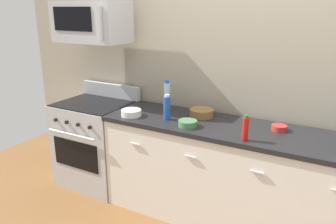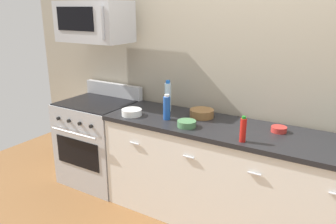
{
  "view_description": "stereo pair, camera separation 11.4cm",
  "coord_description": "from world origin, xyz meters",
  "px_view_note": "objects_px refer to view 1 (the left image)",
  "views": [
    {
      "loc": [
        0.78,
        -2.59,
        1.89
      ],
      "look_at": [
        -0.64,
        -0.05,
        0.98
      ],
      "focal_mm": 35.72,
      "sensor_mm": 36.0,
      "label": 1
    },
    {
      "loc": [
        0.88,
        -2.53,
        1.89
      ],
      "look_at": [
        -0.64,
        -0.05,
        0.98
      ],
      "focal_mm": 35.72,
      "sensor_mm": 36.0,
      "label": 2
    }
  ],
  "objects_px": {
    "bowl_wooden_salad": "(201,113)",
    "bottle_soda_blue": "(167,108)",
    "bottle_hot_sauce_red": "(245,129)",
    "bowl_red_small": "(279,128)",
    "range_oven": "(97,142)",
    "bowl_white_ceramic": "(131,112)",
    "microwave": "(91,22)",
    "bottle_water_clear": "(167,97)",
    "bowl_green_glaze": "(188,123)"
  },
  "relations": [
    {
      "from": "bowl_wooden_salad",
      "to": "bottle_soda_blue",
      "type": "bearing_deg",
      "value": -137.22
    },
    {
      "from": "bottle_hot_sauce_red",
      "to": "bowl_red_small",
      "type": "xyz_separation_m",
      "value": [
        0.18,
        0.35,
        -0.07
      ]
    },
    {
      "from": "bottle_hot_sauce_red",
      "to": "range_oven",
      "type": "bearing_deg",
      "value": 171.82
    },
    {
      "from": "range_oven",
      "to": "bowl_wooden_salad",
      "type": "distance_m",
      "value": 1.29
    },
    {
      "from": "bowl_white_ceramic",
      "to": "bottle_hot_sauce_red",
      "type": "bearing_deg",
      "value": -3.91
    },
    {
      "from": "bottle_hot_sauce_red",
      "to": "bowl_red_small",
      "type": "distance_m",
      "value": 0.4
    },
    {
      "from": "microwave",
      "to": "bowl_wooden_salad",
      "type": "relative_size",
      "value": 3.35
    },
    {
      "from": "microwave",
      "to": "bottle_soda_blue",
      "type": "bearing_deg",
      "value": -8.57
    },
    {
      "from": "bottle_soda_blue",
      "to": "bowl_white_ceramic",
      "type": "xyz_separation_m",
      "value": [
        -0.34,
        -0.07,
        -0.08
      ]
    },
    {
      "from": "microwave",
      "to": "bowl_wooden_salad",
      "type": "distance_m",
      "value": 1.43
    },
    {
      "from": "bowl_wooden_salad",
      "to": "microwave",
      "type": "bearing_deg",
      "value": -176.1
    },
    {
      "from": "microwave",
      "to": "bowl_red_small",
      "type": "relative_size",
      "value": 5.91
    },
    {
      "from": "range_oven",
      "to": "bottle_water_clear",
      "type": "relative_size",
      "value": 3.52
    },
    {
      "from": "range_oven",
      "to": "bottle_hot_sauce_red",
      "type": "bearing_deg",
      "value": -8.18
    },
    {
      "from": "bowl_white_ceramic",
      "to": "bowl_red_small",
      "type": "bearing_deg",
      "value": 12.08
    },
    {
      "from": "bowl_wooden_salad",
      "to": "bowl_green_glaze",
      "type": "bearing_deg",
      "value": -89.04
    },
    {
      "from": "bottle_soda_blue",
      "to": "microwave",
      "type": "bearing_deg",
      "value": 171.43
    },
    {
      "from": "bowl_green_glaze",
      "to": "bowl_wooden_salad",
      "type": "height_order",
      "value": "bowl_wooden_salad"
    },
    {
      "from": "bottle_soda_blue",
      "to": "bottle_water_clear",
      "type": "relative_size",
      "value": 0.76
    },
    {
      "from": "bowl_red_small",
      "to": "bowl_white_ceramic",
      "type": "relative_size",
      "value": 0.67
    },
    {
      "from": "microwave",
      "to": "bottle_soda_blue",
      "type": "distance_m",
      "value": 1.2
    },
    {
      "from": "bowl_green_glaze",
      "to": "bowl_wooden_salad",
      "type": "relative_size",
      "value": 0.72
    },
    {
      "from": "bottle_hot_sauce_red",
      "to": "bowl_white_ceramic",
      "type": "distance_m",
      "value": 1.11
    },
    {
      "from": "bowl_green_glaze",
      "to": "bowl_white_ceramic",
      "type": "height_order",
      "value": "bowl_white_ceramic"
    },
    {
      "from": "bottle_soda_blue",
      "to": "bowl_green_glaze",
      "type": "xyz_separation_m",
      "value": [
        0.25,
        -0.08,
        -0.08
      ]
    },
    {
      "from": "bottle_water_clear",
      "to": "bowl_white_ceramic",
      "type": "bearing_deg",
      "value": -125.89
    },
    {
      "from": "bowl_red_small",
      "to": "bowl_white_ceramic",
      "type": "bearing_deg",
      "value": -167.92
    },
    {
      "from": "bottle_water_clear",
      "to": "bottle_hot_sauce_red",
      "type": "distance_m",
      "value": 0.96
    },
    {
      "from": "microwave",
      "to": "bottle_water_clear",
      "type": "height_order",
      "value": "microwave"
    },
    {
      "from": "bowl_white_ceramic",
      "to": "bottle_soda_blue",
      "type": "bearing_deg",
      "value": 11.97
    },
    {
      "from": "bottle_water_clear",
      "to": "bowl_green_glaze",
      "type": "distance_m",
      "value": 0.49
    },
    {
      "from": "microwave",
      "to": "bowl_red_small",
      "type": "height_order",
      "value": "microwave"
    },
    {
      "from": "range_oven",
      "to": "bowl_red_small",
      "type": "bearing_deg",
      "value": 3.2
    },
    {
      "from": "bottle_soda_blue",
      "to": "bottle_hot_sauce_red",
      "type": "bearing_deg",
      "value": -10.98
    },
    {
      "from": "bottle_water_clear",
      "to": "bowl_wooden_salad",
      "type": "distance_m",
      "value": 0.38
    },
    {
      "from": "range_oven",
      "to": "microwave",
      "type": "xyz_separation_m",
      "value": [
        0.0,
        0.04,
        1.28
      ]
    },
    {
      "from": "microwave",
      "to": "bowl_green_glaze",
      "type": "bearing_deg",
      "value": -10.49
    },
    {
      "from": "bottle_water_clear",
      "to": "bowl_red_small",
      "type": "height_order",
      "value": "bottle_water_clear"
    },
    {
      "from": "bowl_red_small",
      "to": "bowl_white_ceramic",
      "type": "distance_m",
      "value": 1.32
    },
    {
      "from": "range_oven",
      "to": "bottle_water_clear",
      "type": "xyz_separation_m",
      "value": [
        0.82,
        0.13,
        0.6
      ]
    },
    {
      "from": "microwave",
      "to": "bowl_wooden_salad",
      "type": "xyz_separation_m",
      "value": [
        1.19,
        0.08,
        -0.79
      ]
    },
    {
      "from": "microwave",
      "to": "bowl_green_glaze",
      "type": "xyz_separation_m",
      "value": [
        1.19,
        -0.22,
        -0.8
      ]
    },
    {
      "from": "bowl_green_glaze",
      "to": "range_oven",
      "type": "bearing_deg",
      "value": 171.61
    },
    {
      "from": "bowl_red_small",
      "to": "bowl_wooden_salad",
      "type": "height_order",
      "value": "bowl_wooden_salad"
    },
    {
      "from": "microwave",
      "to": "bowl_red_small",
      "type": "bearing_deg",
      "value": 1.84
    },
    {
      "from": "bowl_red_small",
      "to": "bowl_wooden_salad",
      "type": "xyz_separation_m",
      "value": [
        -0.7,
        0.02,
        0.02
      ]
    },
    {
      "from": "microwave",
      "to": "bottle_water_clear",
      "type": "xyz_separation_m",
      "value": [
        0.82,
        0.08,
        -0.69
      ]
    },
    {
      "from": "range_oven",
      "to": "bowl_red_small",
      "type": "height_order",
      "value": "range_oven"
    },
    {
      "from": "bottle_hot_sauce_red",
      "to": "bowl_wooden_salad",
      "type": "relative_size",
      "value": 0.9
    },
    {
      "from": "bottle_water_clear",
      "to": "bowl_white_ceramic",
      "type": "height_order",
      "value": "bottle_water_clear"
    }
  ]
}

